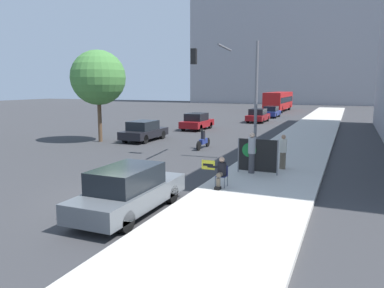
# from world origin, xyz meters

# --- Properties ---
(ground_plane) EXTENTS (160.00, 160.00, 0.00)m
(ground_plane) POSITION_xyz_m (0.00, 0.00, 0.00)
(ground_plane) COLOR #38383A
(sidewalk_curb) EXTENTS (4.29, 90.00, 0.18)m
(sidewalk_curb) POSITION_xyz_m (4.29, 15.00, 0.09)
(sidewalk_curb) COLOR beige
(sidewalk_curb) RESTS_ON ground_plane
(building_backdrop_far) EXTENTS (52.00, 12.00, 39.10)m
(building_backdrop_far) POSITION_xyz_m (-2.00, 77.40, 19.55)
(building_backdrop_far) COLOR #99999E
(building_backdrop_far) RESTS_ON ground_plane
(seated_protester) EXTENTS (1.00, 0.77, 1.17)m
(seated_protester) POSITION_xyz_m (2.93, 2.38, 0.80)
(seated_protester) COLOR #474C56
(seated_protester) RESTS_ON sidewalk_curb
(jogger_on_sidewalk) EXTENTS (0.34, 0.34, 1.83)m
(jogger_on_sidewalk) POSITION_xyz_m (3.46, 5.14, 1.12)
(jogger_on_sidewalk) COLOR #424247
(jogger_on_sidewalk) RESTS_ON sidewalk_curb
(pedestrian_behind) EXTENTS (0.34, 0.34, 1.62)m
(pedestrian_behind) POSITION_xyz_m (4.60, 6.55, 1.00)
(pedestrian_behind) COLOR #756651
(pedestrian_behind) RESTS_ON sidewalk_curb
(protest_banner) EXTENTS (1.81, 0.06, 1.54)m
(protest_banner) POSITION_xyz_m (3.71, 5.13, 1.00)
(protest_banner) COLOR slate
(protest_banner) RESTS_ON sidewalk_curb
(traffic_light_pole) EXTENTS (3.67, 3.44, 6.17)m
(traffic_light_pole) POSITION_xyz_m (1.47, 8.67, 4.36)
(traffic_light_pole) COLOR slate
(traffic_light_pole) RESTS_ON sidewalk_curb
(parked_car_curbside) EXTENTS (1.74, 4.66, 1.54)m
(parked_car_curbside) POSITION_xyz_m (1.06, -1.15, 0.76)
(parked_car_curbside) COLOR #565B60
(parked_car_curbside) RESTS_ON ground_plane
(car_on_road_nearest) EXTENTS (1.86, 4.29, 1.48)m
(car_on_road_nearest) POSITION_xyz_m (-6.61, 12.94, 0.74)
(car_on_road_nearest) COLOR black
(car_on_road_nearest) RESTS_ON ground_plane
(car_on_road_midblock) EXTENTS (1.85, 4.19, 1.53)m
(car_on_road_midblock) POSITION_xyz_m (-5.64, 20.95, 0.76)
(car_on_road_midblock) COLOR maroon
(car_on_road_midblock) RESTS_ON ground_plane
(car_on_road_distant) EXTENTS (1.84, 4.44, 1.50)m
(car_on_road_distant) POSITION_xyz_m (-2.09, 30.25, 0.75)
(car_on_road_distant) COLOR maroon
(car_on_road_distant) RESTS_ON ground_plane
(car_on_road_far_lane) EXTENTS (1.78, 4.27, 1.44)m
(car_on_road_far_lane) POSITION_xyz_m (-1.99, 37.20, 0.72)
(car_on_road_far_lane) COLOR navy
(car_on_road_far_lane) RESTS_ON ground_plane
(city_bus_on_road) EXTENTS (2.59, 11.99, 3.01)m
(city_bus_on_road) POSITION_xyz_m (-3.18, 49.03, 1.74)
(city_bus_on_road) COLOR red
(city_bus_on_road) RESTS_ON ground_plane
(motorcycle_on_road) EXTENTS (0.28, 2.20, 1.25)m
(motorcycle_on_road) POSITION_xyz_m (-1.29, 11.39, 0.54)
(motorcycle_on_road) COLOR navy
(motorcycle_on_road) RESTS_ON ground_plane
(street_tree_near_curb) EXTENTS (3.90, 3.90, 6.56)m
(street_tree_near_curb) POSITION_xyz_m (-9.31, 11.31, 4.60)
(street_tree_near_curb) COLOR brown
(street_tree_near_curb) RESTS_ON ground_plane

